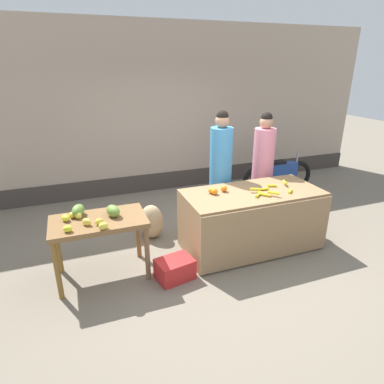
{
  "coord_description": "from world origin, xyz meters",
  "views": [
    {
      "loc": [
        -1.71,
        -3.64,
        2.5
      ],
      "look_at": [
        -0.29,
        0.15,
        0.91
      ],
      "focal_mm": 30.63,
      "sensor_mm": 36.0,
      "label": 1
    }
  ],
  "objects_px": {
    "vendor_woman_blue_shirt": "(221,172)",
    "produce_crate": "(175,269)",
    "produce_sack": "(152,222)",
    "vendor_woman_pink_shirt": "(263,168)",
    "parked_motorcycle": "(278,175)"
  },
  "relations": [
    {
      "from": "produce_crate",
      "to": "parked_motorcycle",
      "type": "bearing_deg",
      "value": 35.2
    },
    {
      "from": "vendor_woman_blue_shirt",
      "to": "vendor_woman_pink_shirt",
      "type": "relative_size",
      "value": 1.04
    },
    {
      "from": "parked_motorcycle",
      "to": "produce_crate",
      "type": "xyz_separation_m",
      "value": [
        -2.81,
        -1.98,
        -0.27
      ]
    },
    {
      "from": "vendor_woman_blue_shirt",
      "to": "parked_motorcycle",
      "type": "xyz_separation_m",
      "value": [
        1.72,
        0.93,
        -0.55
      ]
    },
    {
      "from": "vendor_woman_blue_shirt",
      "to": "produce_crate",
      "type": "bearing_deg",
      "value": -135.88
    },
    {
      "from": "parked_motorcycle",
      "to": "produce_crate",
      "type": "bearing_deg",
      "value": -144.8
    },
    {
      "from": "parked_motorcycle",
      "to": "produce_crate",
      "type": "relative_size",
      "value": 3.64
    },
    {
      "from": "produce_crate",
      "to": "produce_sack",
      "type": "distance_m",
      "value": 1.12
    },
    {
      "from": "parked_motorcycle",
      "to": "produce_sack",
      "type": "bearing_deg",
      "value": -162.78
    },
    {
      "from": "vendor_woman_blue_shirt",
      "to": "vendor_woman_pink_shirt",
      "type": "distance_m",
      "value": 0.77
    },
    {
      "from": "vendor_woman_blue_shirt",
      "to": "vendor_woman_pink_shirt",
      "type": "height_order",
      "value": "vendor_woman_blue_shirt"
    },
    {
      "from": "vendor_woman_blue_shirt",
      "to": "produce_sack",
      "type": "distance_m",
      "value": 1.3
    },
    {
      "from": "vendor_woman_pink_shirt",
      "to": "parked_motorcycle",
      "type": "height_order",
      "value": "vendor_woman_pink_shirt"
    },
    {
      "from": "vendor_woman_blue_shirt",
      "to": "produce_crate",
      "type": "height_order",
      "value": "vendor_woman_blue_shirt"
    },
    {
      "from": "vendor_woman_pink_shirt",
      "to": "produce_crate",
      "type": "distance_m",
      "value": 2.29
    }
  ]
}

